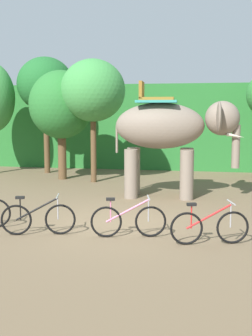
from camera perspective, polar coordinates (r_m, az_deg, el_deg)
ground_plane at (r=11.15m, az=-1.77°, el=-7.27°), size 80.00×80.00×0.00m
foliage_hedge at (r=23.96m, az=5.16°, el=5.52°), size 36.00×6.00×4.11m
tree_far_left at (r=20.48m, az=-10.43°, el=10.57°), size 2.54×2.54×5.25m
tree_center at (r=18.38m, az=-8.41°, el=8.07°), size 2.64×2.64×4.49m
tree_left at (r=17.50m, az=-4.32°, el=9.95°), size 2.54×2.54×4.85m
elephant at (r=14.43m, az=5.74°, el=4.89°), size 4.18×2.09×3.78m
bike_black at (r=10.31m, az=-11.35°, el=-6.43°), size 1.67×0.59×0.92m
bike_pink at (r=9.92m, az=0.29°, el=-6.82°), size 1.68×0.57×0.92m
bike_red at (r=9.57m, az=10.79°, el=-7.49°), size 1.66×0.62×0.92m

